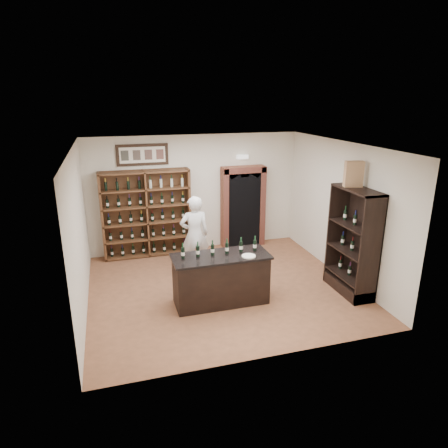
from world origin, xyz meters
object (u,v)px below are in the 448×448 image
Objects in this scene: counter_bottle_0 at (183,253)px; wine_crate at (354,174)px; side_cabinet at (352,258)px; wine_shelf at (147,214)px; tasting_counter at (221,279)px; shopkeeper at (195,235)px.

wine_crate is (3.40, -0.19, 1.35)m from counter_bottle_0.
wine_crate reaches higher than side_cabinet.
side_cabinet is (3.82, -3.23, -0.35)m from wine_shelf.
tasting_counter is 0.95m from counter_bottle_0.
side_cabinet is at bearing -6.28° from tasting_counter.
wine_shelf is 4.32× the size of wine_crate.
wine_crate is at bearing -38.94° from wine_shelf.
wine_shelf reaches higher than tasting_counter.
shopkeeper is 3.56× the size of wine_crate.
wine_shelf is at bearing 97.56° from counter_bottle_0.
side_cabinet is 3.45m from shopkeeper.
wine_crate is at bearing -3.21° from counter_bottle_0.
counter_bottle_0 is 3.66m from wine_crate.
tasting_counter is at bearing -5.60° from counter_bottle_0.
tasting_counter is 1.04× the size of shopkeeper.
side_cabinet is at bearing -40.21° from wine_shelf.
shopkeeper is (-0.18, 1.56, 0.41)m from tasting_counter.
counter_bottle_0 is 1.60m from shopkeeper.
counter_bottle_0 is 0.17× the size of shopkeeper.
wine_shelf is at bearing 139.79° from side_cabinet.
wine_shelf is 1.21× the size of shopkeeper.
wine_crate is (2.68, -0.12, 1.96)m from tasting_counter.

